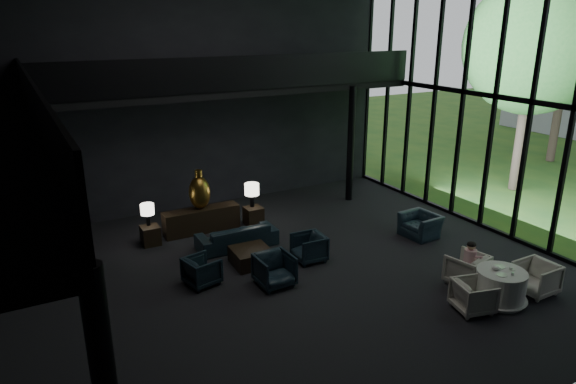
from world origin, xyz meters
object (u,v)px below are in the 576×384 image
side_table_left (151,235)px  lounge_armchair_west (202,270)px  sofa (237,231)px  dining_chair_west (474,294)px  coffee_table (251,256)px  dining_chair_north (467,266)px  side_table_right (253,216)px  table_lamp_left (147,210)px  dining_chair_east (536,275)px  table_lamp_right (252,190)px  bronze_urn (200,192)px  dining_table (500,288)px  lounge_armchair_south (274,267)px  lounge_armchair_east (309,246)px  window_armchair (421,222)px  console (202,220)px  child (470,254)px

side_table_left → lounge_armchair_west: 2.96m
sofa → dining_chair_west: 6.44m
coffee_table → dining_chair_north: 5.37m
side_table_right → table_lamp_left: bearing=177.1°
table_lamp_left → dining_chair_east: bearing=-45.1°
table_lamp_right → dining_chair_west: (2.07, -6.95, -0.71)m
bronze_urn → dining_table: bronze_urn is taller
bronze_urn → table_lamp_left: (-1.60, -0.14, -0.24)m
lounge_armchair_south → dining_chair_north: size_ratio=1.03×
side_table_right → dining_chair_west: bearing=-73.2°
lounge_armchair_east → window_armchair: (3.72, -0.18, 0.03)m
window_armchair → console: bearing=-126.5°
lounge_armchair_west → dining_chair_west: bearing=-143.0°
console → dining_table: (4.52, -7.13, -0.04)m
dining_chair_north → side_table_right: bearing=-76.1°
side_table_right → sofa: size_ratio=0.24×
console → lounge_armchair_east: lounge_armchair_east is taller
bronze_urn → table_lamp_right: 1.62m
table_lamp_right → lounge_armchair_south: bearing=-107.3°
side_table_right → sofa: bearing=-130.9°
bronze_urn → dining_chair_north: size_ratio=1.28×
console → lounge_armchair_west: (-1.11, -3.13, 0.01)m
sofa → lounge_armchair_east: size_ratio=2.90×
coffee_table → lounge_armchair_east: bearing=-20.2°
dining_chair_north → table_lamp_left: bearing=-57.1°
table_lamp_right → lounge_armchair_west: bearing=-132.6°
side_table_right → lounge_armchair_west: size_ratio=0.76×
coffee_table → side_table_left: bearing=128.2°
side_table_left → dining_chair_west: (5.27, -6.93, 0.13)m
sofa → child: child is taller
sofa → lounge_armchair_east: (1.33, -1.71, -0.06)m
side_table_left → sofa: (2.09, -1.34, 0.20)m
console → table_lamp_left: 1.73m
console → dining_chair_west: dining_chair_west is taller
table_lamp_left → side_table_right: (3.20, -0.16, -0.72)m
side_table_left → lounge_armchair_east: bearing=-41.7°
side_table_left → table_lamp_left: bearing=90.0°
sofa → child: 6.18m
table_lamp_left → dining_chair_north: size_ratio=0.68×
table_lamp_left → dining_chair_west: (5.27, -7.04, -0.60)m
console → lounge_armchair_south: 4.04m
side_table_right → dining_chair_west: dining_chair_west is taller
sofa → dining_chair_north: sofa is taller
table_lamp_left → child: 8.66m
lounge_armchair_south → coffee_table: size_ratio=1.00×
lounge_armchair_west → lounge_armchair_east: lounge_armchair_east is taller
window_armchair → coffee_table: 5.22m
child → dining_chair_east: bearing=131.4°
coffee_table → dining_chair_east: 6.90m
window_armchair → coffee_table: bearing=-102.5°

